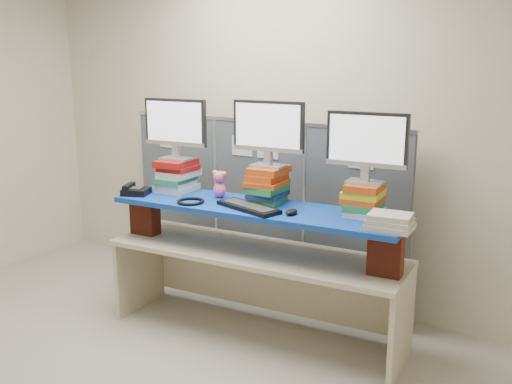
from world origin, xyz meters
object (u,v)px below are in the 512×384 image
Objects in this scene: monitor_left at (175,125)px; monitor_right at (367,143)px; blue_board at (256,208)px; desk at (256,267)px; keyboard at (248,207)px; monitor_center at (268,130)px; desk_phone at (135,191)px.

monitor_left is 1.50m from monitor_right.
desk is at bearing -5.34° from blue_board.
monitor_right is 0.91m from keyboard.
monitor_right is (1.50, 0.14, -0.03)m from monitor_left.
monitor_center is 0.71m from monitor_right.
monitor_left is 1.02× the size of keyboard.
monitor_left is at bearing 171.09° from desk.
desk is 0.44m from blue_board.
monitor_center reaches higher than keyboard.
monitor_right is at bearing 0.00° from monitor_left.
blue_board is 4.04× the size of keyboard.
monitor_left is (-0.76, 0.05, 0.54)m from blue_board.
keyboard is (-0.73, -0.29, -0.47)m from monitor_right.
monitor_center is 1.02× the size of keyboard.
monitor_right is at bearing 37.47° from keyboard.
monitor_right is at bearing 9.02° from blue_board.
monitor_left is 0.59m from desk_phone.
monitor_center reaches higher than monitor_right.
monitor_right reaches higher than desk.
monitor_left is 1.00× the size of monitor_right.
blue_board is (-0.00, 0.00, 0.44)m from desk.
blue_board reaches higher than desk.
desk_phone is at bearing -172.75° from desk.
blue_board is 3.95× the size of monitor_right.
keyboard is (-0.02, -0.23, -0.51)m from monitor_center.
monitor_center is 2.24× the size of desk_phone.
blue_board is at bearing -106.81° from monitor_center.
desk_phone is at bearing -172.75° from blue_board.
monitor_right is (0.73, 0.19, 0.95)m from desk.
monitor_left reaches higher than desk_phone.
monitor_right reaches higher than keyboard.
monitor_left is at bearing 171.09° from blue_board.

